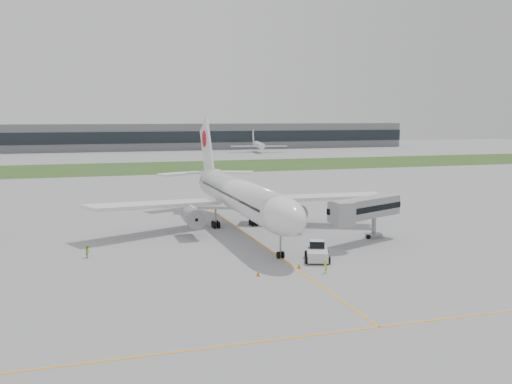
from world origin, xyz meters
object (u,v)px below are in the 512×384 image
object	(u,v)px
pushback_tug	(317,252)
ground_crew_near	(325,266)
airliner	(238,194)
jet_bridge	(362,209)

from	to	relation	value
pushback_tug	ground_crew_near	size ratio (longest dim) A/B	3.10
ground_crew_near	airliner	bearing A→B (deg)	-124.68
airliner	jet_bridge	distance (m)	20.34
pushback_tug	jet_bridge	bearing A→B (deg)	57.44
airliner	ground_crew_near	world-z (taller)	airliner
airliner	pushback_tug	distance (m)	22.91
pushback_tug	jet_bridge	size ratio (longest dim) A/B	0.38
jet_bridge	airliner	bearing A→B (deg)	110.54
airliner	jet_bridge	xyz separation A→B (m)	(14.28, -14.47, -0.87)
pushback_tug	jet_bridge	world-z (taller)	jet_bridge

